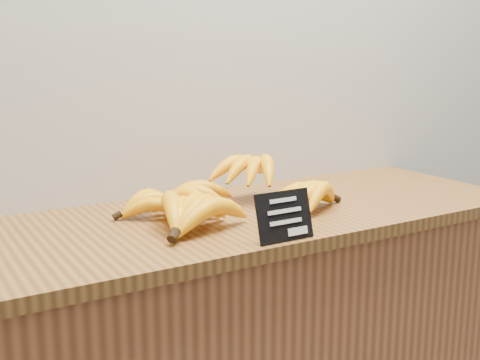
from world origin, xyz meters
The scene contains 3 objects.
counter_top centered at (-0.08, 2.75, 0.92)m, with size 1.53×0.54×0.03m, color brown.
chalkboard_sign centered at (-0.08, 2.51, 0.98)m, with size 0.13×0.01×0.10m, color black.
banana_pile centered at (-0.09, 2.76, 0.97)m, with size 0.55×0.36×0.12m.
Camera 1 is at (-0.77, 1.55, 1.30)m, focal length 45.00 mm.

